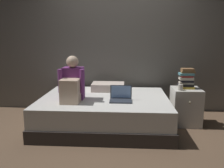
% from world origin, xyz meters
% --- Properties ---
extents(ground_plane, '(8.00, 8.00, 0.00)m').
position_xyz_m(ground_plane, '(0.00, 0.00, 0.00)').
color(ground_plane, brown).
extents(wall_back, '(5.60, 0.10, 2.70)m').
position_xyz_m(wall_back, '(0.00, 1.20, 1.35)').
color(wall_back, slate).
rests_on(wall_back, ground_plane).
extents(bed, '(2.00, 1.50, 0.47)m').
position_xyz_m(bed, '(-0.20, 0.30, 0.23)').
color(bed, '#332D2B').
rests_on(bed, ground_plane).
extents(nightstand, '(0.44, 0.46, 0.59)m').
position_xyz_m(nightstand, '(1.10, 0.46, 0.29)').
color(nightstand, beige).
rests_on(nightstand, ground_plane).
extents(person_sitting, '(0.39, 0.44, 0.66)m').
position_xyz_m(person_sitting, '(-0.65, 0.08, 0.72)').
color(person_sitting, '#75337A').
rests_on(person_sitting, bed).
extents(laptop, '(0.32, 0.23, 0.22)m').
position_xyz_m(laptop, '(0.06, 0.10, 0.53)').
color(laptop, '#333842').
rests_on(laptop, bed).
extents(pillow, '(0.56, 0.36, 0.13)m').
position_xyz_m(pillow, '(-0.18, 0.75, 0.54)').
color(pillow, beige).
rests_on(pillow, bed).
extents(book_stack, '(0.24, 0.17, 0.32)m').
position_xyz_m(book_stack, '(1.09, 0.47, 0.75)').
color(book_stack, gold).
rests_on(book_stack, nightstand).
extents(mug, '(0.08, 0.08, 0.09)m').
position_xyz_m(mug, '(0.97, 0.34, 0.63)').
color(mug, '#BCB2A3').
rests_on(mug, nightstand).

